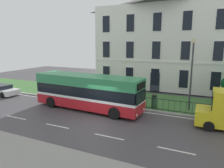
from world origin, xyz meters
TOP-DOWN VIEW (x-y plane):
  - ground_plane at (0.00, 1.17)m, footprint 60.00×56.00m
  - georgian_townhouse at (1.73, 15.61)m, footprint 16.08×9.12m
  - iron_verge_railing at (1.73, 4.40)m, footprint 16.67×0.04m
  - single_decker_bus at (-2.05, 2.40)m, footprint 9.86×2.96m
  - parked_hatchback_01 at (-13.71, 2.77)m, footprint 4.43×1.97m
  - street_lamp_post at (6.02, 5.41)m, footprint 0.36×0.24m
  - litter_bin at (3.18, 4.86)m, footprint 0.49×0.49m

SIDE VIEW (x-z plane):
  - ground_plane at x=0.00m, z-range -0.10..0.08m
  - parked_hatchback_01 at x=-13.71m, z-range 0.00..1.13m
  - iron_verge_railing at x=1.73m, z-range 0.14..1.11m
  - litter_bin at x=3.18m, z-range 0.12..1.28m
  - single_decker_bus at x=-2.05m, z-range 0.08..3.07m
  - street_lamp_post at x=6.02m, z-range 0.60..6.53m
  - georgian_townhouse at x=1.73m, z-range 0.15..12.17m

